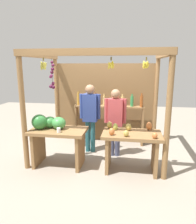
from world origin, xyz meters
TOP-DOWN VIEW (x-y plane):
  - ground_plane at (0.00, 0.00)m, footprint 12.00×12.00m
  - market_stall at (-0.01, 0.39)m, footprint 2.75×1.93m
  - fruit_counter_left at (-0.81, -0.67)m, footprint 1.14×0.64m
  - fruit_counter_right at (0.71, -0.68)m, footprint 1.10×0.64m
  - bottle_shelf_unit at (0.15, 0.68)m, footprint 1.76×0.22m
  - vendor_man at (-0.23, 0.09)m, footprint 0.48×0.21m
  - vendor_woman at (0.36, -0.05)m, footprint 0.48×0.20m

SIDE VIEW (x-z plane):
  - ground_plane at x=0.00m, z-range 0.00..0.00m
  - fruit_counter_right at x=0.71m, z-range 0.10..1.01m
  - fruit_counter_left at x=-0.81m, z-range 0.14..1.20m
  - bottle_shelf_unit at x=0.15m, z-range 0.13..1.48m
  - vendor_woman at x=0.36m, z-range 0.14..1.64m
  - vendor_man at x=-0.23m, z-range 0.16..1.74m
  - market_stall at x=-0.01m, z-range 0.20..2.48m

